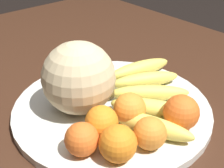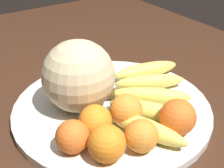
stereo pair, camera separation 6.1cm
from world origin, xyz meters
name	(u,v)px [view 1 (the left image)]	position (x,y,z in m)	size (l,w,h in m)	color
kitchen_table	(153,151)	(0.00, 0.00, 0.67)	(1.67, 1.03, 0.75)	#3D2316
fruit_bowl	(112,108)	(-0.08, -0.05, 0.76)	(0.40, 0.40, 0.02)	silver
melon	(79,78)	(-0.11, -0.10, 0.84)	(0.14, 0.14, 0.14)	beige
banana_bunch	(147,93)	(-0.04, 0.02, 0.79)	(0.28, 0.27, 0.04)	#473819
orange_front_left	(82,139)	(-0.01, -0.18, 0.80)	(0.06, 0.06, 0.06)	orange
orange_front_right	(150,133)	(0.06, -0.08, 0.80)	(0.06, 0.06, 0.06)	orange
orange_mid_center	(130,109)	(-0.01, -0.06, 0.80)	(0.06, 0.06, 0.06)	orange
orange_back_left	(181,113)	(0.06, 0.00, 0.80)	(0.07, 0.07, 0.07)	orange
orange_back_right	(118,144)	(0.04, -0.14, 0.80)	(0.06, 0.06, 0.06)	orange
orange_top_small	(102,122)	(-0.02, -0.12, 0.80)	(0.06, 0.06, 0.06)	orange
produce_tag	(107,112)	(-0.06, -0.07, 0.77)	(0.09, 0.07, 0.00)	white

